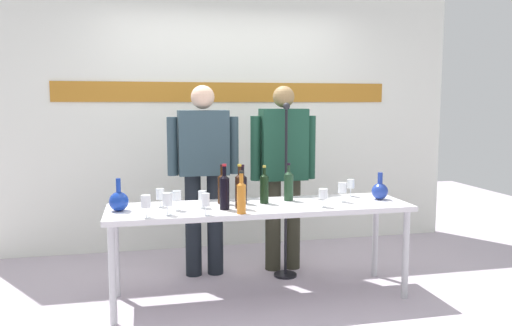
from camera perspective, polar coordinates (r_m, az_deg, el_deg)
ground_plane at (r=4.13m, az=0.47°, el=-14.78°), size 10.00×10.00×0.00m
back_wall at (r=5.37m, az=-3.30°, el=6.59°), size 4.94×0.11×3.00m
display_table at (r=3.93m, az=0.48°, el=-5.59°), size 2.31×0.63×0.73m
decanter_blue_left at (r=3.83m, az=-15.12°, el=-4.11°), size 0.14×0.14×0.24m
decanter_blue_right at (r=4.26m, az=13.70°, el=-3.01°), size 0.13×0.13×0.22m
presenter_left at (r=4.44m, az=-5.90°, el=-0.49°), size 0.62×0.22×1.67m
presenter_right at (r=4.58m, az=3.06°, el=-0.38°), size 0.60×0.22×1.66m
wine_bottle_0 at (r=3.78m, az=-1.85°, el=-2.99°), size 0.07×0.07×0.33m
wine_bottle_1 at (r=3.97m, az=0.93°, el=-2.73°), size 0.07×0.07×0.30m
wine_bottle_2 at (r=3.97m, az=-3.81°, el=-2.71°), size 0.07×0.07×0.31m
wine_bottle_3 at (r=3.74m, az=-3.55°, el=-3.09°), size 0.07×0.07×0.34m
wine_bottle_4 at (r=3.60m, az=-1.65°, el=-3.69°), size 0.06×0.06×0.31m
wine_bottle_5 at (r=4.09m, az=3.68°, el=-2.45°), size 0.08×0.08×0.30m
wine_bottle_6 at (r=3.97m, az=-1.52°, el=-2.75°), size 0.07×0.07×0.30m
wine_glass_left_0 at (r=3.82m, az=-6.02°, el=-3.68°), size 0.06×0.06×0.13m
wine_glass_left_1 at (r=3.61m, az=-9.90°, el=-4.07°), size 0.07×0.07×0.16m
wine_glass_left_2 at (r=3.75m, az=-8.87°, el=-3.71°), size 0.07×0.07×0.14m
wine_glass_left_3 at (r=3.57m, az=-5.67°, el=-4.16°), size 0.06×0.06×0.16m
wine_glass_left_4 at (r=3.90m, az=-10.70°, el=-3.48°), size 0.06×0.06×0.14m
wine_glass_left_5 at (r=3.55m, az=-12.24°, el=-4.27°), size 0.07×0.07×0.16m
wine_glass_right_0 at (r=3.86m, az=7.53°, el=-3.48°), size 0.07×0.07×0.14m
wine_glass_right_1 at (r=4.34m, az=10.56°, el=-2.36°), size 0.06×0.06×0.14m
wine_glass_right_2 at (r=4.08m, az=9.63°, el=-2.80°), size 0.07×0.07×0.16m
microphone_stand at (r=4.45m, az=3.34°, el=-6.34°), size 0.20×0.20×1.52m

